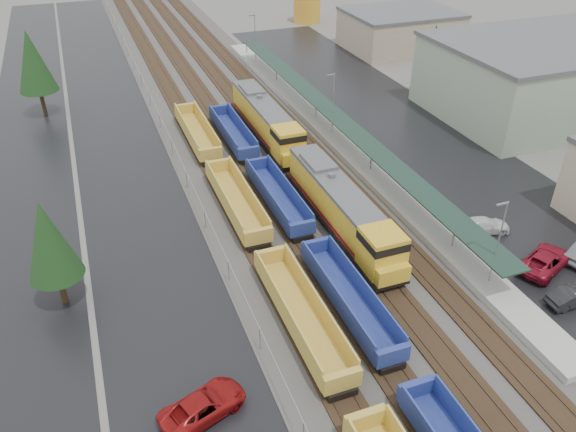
# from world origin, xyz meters

# --- Properties ---
(ballast_strip) EXTENTS (20.00, 160.00, 0.08)m
(ballast_strip) POSITION_xyz_m (0.00, 60.00, 0.04)
(ballast_strip) COLOR #302D2B
(ballast_strip) RESTS_ON ground
(trackbed) EXTENTS (14.60, 160.00, 0.22)m
(trackbed) POSITION_xyz_m (-0.00, 60.00, 0.16)
(trackbed) COLOR black
(trackbed) RESTS_ON ground
(west_parking_lot) EXTENTS (10.00, 160.00, 0.02)m
(west_parking_lot) POSITION_xyz_m (-15.00, 60.00, 0.01)
(west_parking_lot) COLOR black
(west_parking_lot) RESTS_ON ground
(west_road) EXTENTS (9.00, 160.00, 0.02)m
(west_road) POSITION_xyz_m (-25.00, 60.00, 0.01)
(west_road) COLOR black
(west_road) RESTS_ON ground
(east_commuter_lot) EXTENTS (16.00, 100.00, 0.02)m
(east_commuter_lot) POSITION_xyz_m (19.00, 50.00, 0.01)
(east_commuter_lot) COLOR black
(east_commuter_lot) RESTS_ON ground
(station_platform) EXTENTS (3.00, 80.00, 8.00)m
(station_platform) POSITION_xyz_m (9.50, 50.01, 0.73)
(station_platform) COLOR #9E9B93
(station_platform) RESTS_ON ground
(chainlink_fence) EXTENTS (0.08, 160.04, 2.02)m
(chainlink_fence) POSITION_xyz_m (-9.50, 58.44, 1.61)
(chainlink_fence) COLOR gray
(chainlink_fence) RESTS_ON ground
(industrial_buildings) EXTENTS (32.52, 75.30, 9.50)m
(industrial_buildings) POSITION_xyz_m (37.76, 45.85, 4.25)
(industrial_buildings) COLOR #B8A98D
(industrial_buildings) RESTS_ON ground
(tree_west_near) EXTENTS (3.96, 3.96, 9.00)m
(tree_west_near) POSITION_xyz_m (-22.00, 30.00, 5.82)
(tree_west_near) COLOR #332316
(tree_west_near) RESTS_ON ground
(tree_west_far) EXTENTS (4.84, 4.84, 11.00)m
(tree_west_far) POSITION_xyz_m (-23.00, 70.00, 7.12)
(tree_west_far) COLOR #332316
(tree_west_far) RESTS_ON ground
(tree_east) EXTENTS (4.40, 4.40, 10.00)m
(tree_east) POSITION_xyz_m (28.00, 58.00, 6.47)
(tree_east) COLOR #332316
(tree_east) RESTS_ON ground
(locomotive_lead) EXTENTS (3.04, 20.06, 4.54)m
(locomotive_lead) POSITION_xyz_m (2.00, 31.17, 2.42)
(locomotive_lead) COLOR black
(locomotive_lead) RESTS_ON ground
(locomotive_trail) EXTENTS (3.04, 20.06, 4.54)m
(locomotive_trail) POSITION_xyz_m (2.00, 52.17, 2.42)
(locomotive_trail) COLOR black
(locomotive_trail) RESTS_ON ground
(well_string_yellow) EXTENTS (2.63, 81.49, 2.33)m
(well_string_yellow) POSITION_xyz_m (-6.00, 21.15, 1.17)
(well_string_yellow) COLOR gold
(well_string_yellow) RESTS_ON ground
(well_string_blue) EXTENTS (2.48, 76.96, 2.20)m
(well_string_blue) POSITION_xyz_m (-2.00, 21.57, 1.12)
(well_string_blue) COLOR navy
(well_string_blue) RESTS_ON ground
(storage_tank) EXTENTS (5.47, 5.47, 5.47)m
(storage_tank) POSITION_xyz_m (27.95, 103.17, 2.73)
(storage_tank) COLOR gold
(storage_tank) RESTS_ON ground
(parked_car_west_c) EXTENTS (4.29, 6.05, 1.53)m
(parked_car_west_c) POSITION_xyz_m (-14.43, 16.11, 0.77)
(parked_car_west_c) COLOR maroon
(parked_car_west_c) RESTS_ON ground
(parked_car_east_a) EXTENTS (1.55, 4.38, 1.44)m
(parked_car_east_a) POSITION_xyz_m (14.35, 16.14, 0.72)
(parked_car_east_a) COLOR black
(parked_car_east_a) RESTS_ON ground
(parked_car_east_b) EXTENTS (4.72, 6.39, 1.61)m
(parked_car_east_b) POSITION_xyz_m (15.41, 20.38, 0.81)
(parked_car_east_b) COLOR maroon
(parked_car_east_b) RESTS_ON ground
(parked_car_east_c) EXTENTS (3.05, 5.06, 1.37)m
(parked_car_east_c) POSITION_xyz_m (14.07, 26.68, 0.69)
(parked_car_east_c) COLOR silver
(parked_car_east_c) RESTS_ON ground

